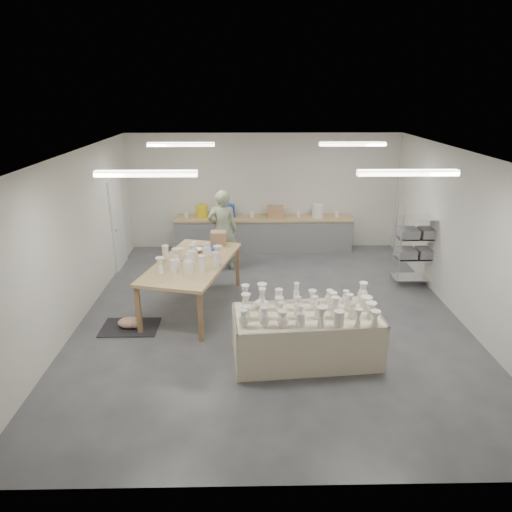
{
  "coord_description": "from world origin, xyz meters",
  "views": [
    {
      "loc": [
        -0.41,
        -7.76,
        4.02
      ],
      "look_at": [
        -0.26,
        0.35,
        1.05
      ],
      "focal_mm": 32.0,
      "sensor_mm": 36.0,
      "label": 1
    }
  ],
  "objects_px": {
    "potter": "(222,230)",
    "red_stool": "(224,254)",
    "work_table": "(194,261)",
    "drying_table": "(306,334)"
  },
  "relations": [
    {
      "from": "drying_table",
      "to": "potter",
      "type": "distance_m",
      "value": 4.19
    },
    {
      "from": "work_table",
      "to": "potter",
      "type": "relative_size",
      "value": 1.45
    },
    {
      "from": "red_stool",
      "to": "work_table",
      "type": "bearing_deg",
      "value": -101.29
    },
    {
      "from": "drying_table",
      "to": "potter",
      "type": "height_order",
      "value": "potter"
    },
    {
      "from": "work_table",
      "to": "red_stool",
      "type": "relative_size",
      "value": 7.9
    },
    {
      "from": "work_table",
      "to": "drying_table",
      "type": "bearing_deg",
      "value": -30.96
    },
    {
      "from": "potter",
      "to": "red_stool",
      "type": "bearing_deg",
      "value": -96.47
    },
    {
      "from": "potter",
      "to": "red_stool",
      "type": "height_order",
      "value": "potter"
    },
    {
      "from": "drying_table",
      "to": "red_stool",
      "type": "relative_size",
      "value": 6.66
    },
    {
      "from": "potter",
      "to": "red_stool",
      "type": "relative_size",
      "value": 5.44
    }
  ]
}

